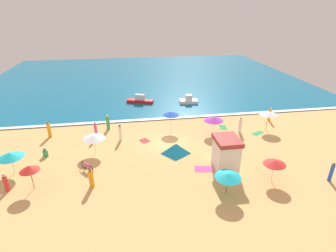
{
  "coord_description": "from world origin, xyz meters",
  "views": [
    {
      "loc": [
        -3.65,
        -24.73,
        13.48
      ],
      "look_at": [
        0.66,
        2.38,
        0.8
      ],
      "focal_mm": 28.15,
      "sensor_mm": 36.0,
      "label": 1
    }
  ],
  "objects_px": {
    "beachgoer_1": "(6,183)",
    "beachgoer_6": "(96,130)",
    "beachgoer_9": "(331,172)",
    "small_boat_1": "(189,100)",
    "beachgoer_3": "(270,114)",
    "beachgoer_0": "(108,122)",
    "beachgoer_5": "(49,130)",
    "beach_umbrella_0": "(268,113)",
    "small_boat_0": "(140,100)",
    "parked_bicycle": "(87,166)",
    "beach_umbrella_5": "(228,175)",
    "beach_umbrella_3": "(171,113)",
    "beachgoer_7": "(91,178)",
    "beach_umbrella_1": "(214,119)",
    "beach_umbrella_6": "(10,155)",
    "lifeguard_cabana": "(226,153)",
    "beachgoer_4": "(120,133)",
    "beachgoer_8": "(240,125)",
    "beachgoer_2": "(45,153)",
    "beach_umbrella_4": "(94,137)",
    "beach_umbrella_2": "(275,162)",
    "beach_umbrella_7": "(29,168)",
    "beach_tent": "(176,149)"
  },
  "relations": [
    {
      "from": "beach_umbrella_4",
      "to": "beach_umbrella_5",
      "type": "relative_size",
      "value": 1.12
    },
    {
      "from": "beach_umbrella_1",
      "to": "beach_umbrella_6",
      "type": "bearing_deg",
      "value": -166.31
    },
    {
      "from": "beachgoer_1",
      "to": "beachgoer_9",
      "type": "height_order",
      "value": "beachgoer_9"
    },
    {
      "from": "beach_umbrella_2",
      "to": "beachgoer_2",
      "type": "xyz_separation_m",
      "value": [
        -19.81,
        7.09,
        -1.4
      ]
    },
    {
      "from": "beach_umbrella_1",
      "to": "beachgoer_0",
      "type": "distance_m",
      "value": 12.32
    },
    {
      "from": "beachgoer_0",
      "to": "beachgoer_9",
      "type": "height_order",
      "value": "beachgoer_0"
    },
    {
      "from": "beach_tent",
      "to": "beachgoer_6",
      "type": "distance_m",
      "value": 9.43
    },
    {
      "from": "beachgoer_1",
      "to": "beachgoer_6",
      "type": "height_order",
      "value": "beachgoer_6"
    },
    {
      "from": "lifeguard_cabana",
      "to": "beach_umbrella_7",
      "type": "relative_size",
      "value": 1.37
    },
    {
      "from": "beach_umbrella_6",
      "to": "beachgoer_3",
      "type": "xyz_separation_m",
      "value": [
        27.89,
        7.29,
        -0.93
      ]
    },
    {
      "from": "beach_umbrella_5",
      "to": "beachgoer_9",
      "type": "bearing_deg",
      "value": 1.77
    },
    {
      "from": "beach_umbrella_5",
      "to": "beachgoer_4",
      "type": "bearing_deg",
      "value": 127.97
    },
    {
      "from": "beachgoer_2",
      "to": "beachgoer_3",
      "type": "relative_size",
      "value": 0.49
    },
    {
      "from": "beach_umbrella_4",
      "to": "small_boat_1",
      "type": "relative_size",
      "value": 1.01
    },
    {
      "from": "beachgoer_6",
      "to": "small_boat_0",
      "type": "distance_m",
      "value": 11.83
    },
    {
      "from": "beach_umbrella_0",
      "to": "small_boat_0",
      "type": "distance_m",
      "value": 18.29
    },
    {
      "from": "beach_umbrella_7",
      "to": "lifeguard_cabana",
      "type": "bearing_deg",
      "value": 1.75
    },
    {
      "from": "beach_umbrella_1",
      "to": "beach_umbrella_2",
      "type": "distance_m",
      "value": 9.56
    },
    {
      "from": "beach_umbrella_3",
      "to": "beachgoer_0",
      "type": "height_order",
      "value": "beach_umbrella_3"
    },
    {
      "from": "lifeguard_cabana",
      "to": "beach_umbrella_2",
      "type": "height_order",
      "value": "lifeguard_cabana"
    },
    {
      "from": "beach_tent",
      "to": "beachgoer_7",
      "type": "bearing_deg",
      "value": -152.42
    },
    {
      "from": "beach_umbrella_6",
      "to": "beachgoer_7",
      "type": "bearing_deg",
      "value": -23.59
    },
    {
      "from": "beach_umbrella_0",
      "to": "small_boat_1",
      "type": "relative_size",
      "value": 0.79
    },
    {
      "from": "beachgoer_0",
      "to": "beachgoer_2",
      "type": "height_order",
      "value": "beachgoer_0"
    },
    {
      "from": "beachgoer_8",
      "to": "beachgoer_6",
      "type": "bearing_deg",
      "value": 175.89
    },
    {
      "from": "beach_umbrella_5",
      "to": "parked_bicycle",
      "type": "bearing_deg",
      "value": 155.41
    },
    {
      "from": "beachgoer_3",
      "to": "beachgoer_6",
      "type": "height_order",
      "value": "beachgoer_6"
    },
    {
      "from": "small_boat_1",
      "to": "beachgoer_3",
      "type": "bearing_deg",
      "value": -41.63
    },
    {
      "from": "beach_umbrella_4",
      "to": "lifeguard_cabana",
      "type": "bearing_deg",
      "value": -20.81
    },
    {
      "from": "beach_umbrella_2",
      "to": "beach_umbrella_6",
      "type": "bearing_deg",
      "value": 168.21
    },
    {
      "from": "beachgoer_2",
      "to": "beachgoer_8",
      "type": "relative_size",
      "value": 0.47
    },
    {
      "from": "beachgoer_1",
      "to": "beachgoer_4",
      "type": "height_order",
      "value": "beachgoer_4"
    },
    {
      "from": "beachgoer_1",
      "to": "beachgoer_2",
      "type": "height_order",
      "value": "beachgoer_1"
    },
    {
      "from": "beachgoer_5",
      "to": "beachgoer_9",
      "type": "xyz_separation_m",
      "value": [
        25.18,
        -12.23,
        0.0
      ]
    },
    {
      "from": "lifeguard_cabana",
      "to": "beach_umbrella_6",
      "type": "relative_size",
      "value": 1.19
    },
    {
      "from": "beach_umbrella_6",
      "to": "small_boat_0",
      "type": "relative_size",
      "value": 0.62
    },
    {
      "from": "beach_umbrella_5",
      "to": "parked_bicycle",
      "type": "height_order",
      "value": "beach_umbrella_5"
    },
    {
      "from": "lifeguard_cabana",
      "to": "beach_umbrella_0",
      "type": "height_order",
      "value": "lifeguard_cabana"
    },
    {
      "from": "beach_umbrella_6",
      "to": "parked_bicycle",
      "type": "relative_size",
      "value": 1.75
    },
    {
      "from": "beach_umbrella_2",
      "to": "beach_umbrella_7",
      "type": "bearing_deg",
      "value": 174.11
    },
    {
      "from": "beachgoer_4",
      "to": "beachgoer_6",
      "type": "relative_size",
      "value": 0.97
    },
    {
      "from": "beach_umbrella_7",
      "to": "beachgoer_7",
      "type": "height_order",
      "value": "beach_umbrella_7"
    },
    {
      "from": "beachgoer_4",
      "to": "beachgoer_7",
      "type": "height_order",
      "value": "beachgoer_4"
    },
    {
      "from": "parked_bicycle",
      "to": "beachgoer_8",
      "type": "bearing_deg",
      "value": 17.55
    },
    {
      "from": "parked_bicycle",
      "to": "beachgoer_1",
      "type": "distance_m",
      "value": 6.25
    },
    {
      "from": "beachgoer_5",
      "to": "small_boat_0",
      "type": "relative_size",
      "value": 0.45
    },
    {
      "from": "beachgoer_8",
      "to": "beachgoer_2",
      "type": "bearing_deg",
      "value": -174.18
    },
    {
      "from": "beachgoer_3",
      "to": "small_boat_0",
      "type": "height_order",
      "value": "beachgoer_3"
    },
    {
      "from": "beach_umbrella_2",
      "to": "beachgoer_9",
      "type": "bearing_deg",
      "value": -9.67
    },
    {
      "from": "beachgoer_0",
      "to": "beachgoer_7",
      "type": "relative_size",
      "value": 1.07
    }
  ]
}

